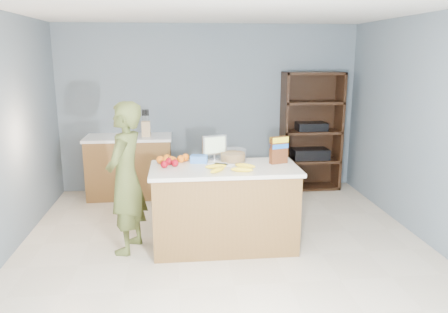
{
  "coord_description": "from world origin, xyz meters",
  "views": [
    {
      "loc": [
        -0.47,
        -4.13,
        2.06
      ],
      "look_at": [
        0.0,
        0.35,
        1.0
      ],
      "focal_mm": 35.0,
      "sensor_mm": 36.0,
      "label": 1
    }
  ],
  "objects": [
    {
      "name": "blue_carton",
      "position": [
        -0.26,
        0.51,
        0.94
      ],
      "size": [
        0.2,
        0.15,
        0.08
      ],
      "primitive_type": "cube",
      "rotation": [
        0.0,
        0.0,
        -0.19
      ],
      "color": "blue",
      "rests_on": "counter_peninsula"
    },
    {
      "name": "salad_bowl",
      "position": [
        0.12,
        0.56,
        0.96
      ],
      "size": [
        0.3,
        0.3,
        0.13
      ],
      "color": "#267219",
      "rests_on": "counter_peninsula"
    },
    {
      "name": "shelving_unit",
      "position": [
        1.55,
        2.35,
        0.86
      ],
      "size": [
        0.9,
        0.4,
        1.8
      ],
      "color": "black",
      "rests_on": "ground"
    },
    {
      "name": "back_cabinet",
      "position": [
        -1.2,
        2.2,
        0.45
      ],
      "size": [
        1.24,
        0.62,
        0.9
      ],
      "color": "brown",
      "rests_on": "ground"
    },
    {
      "name": "apples",
      "position": [
        -0.58,
        0.37,
        0.94
      ],
      "size": [
        0.19,
        0.21,
        0.08
      ],
      "color": "maroon",
      "rests_on": "counter_peninsula"
    },
    {
      "name": "bananas",
      "position": [
        0.04,
        0.15,
        0.93
      ],
      "size": [
        0.53,
        0.32,
        0.05
      ],
      "color": "yellow",
      "rests_on": "counter_peninsula"
    },
    {
      "name": "knife_block",
      "position": [
        -0.94,
        2.16,
        1.02
      ],
      "size": [
        0.12,
        0.1,
        0.31
      ],
      "color": "tan",
      "rests_on": "back_cabinet"
    },
    {
      "name": "envelopes",
      "position": [
        -0.03,
        0.4,
        0.9
      ],
      "size": [
        0.3,
        0.19,
        0.0
      ],
      "color": "white",
      "rests_on": "counter_peninsula"
    },
    {
      "name": "floor",
      "position": [
        0.0,
        0.0,
        0.0
      ],
      "size": [
        4.5,
        5.0,
        0.02
      ],
      "primitive_type": "cube",
      "color": "beige",
      "rests_on": "ground"
    },
    {
      "name": "person",
      "position": [
        -1.03,
        0.32,
        0.8
      ],
      "size": [
        0.53,
        0.67,
        1.6
      ],
      "primitive_type": "imported",
      "rotation": [
        0.0,
        0.0,
        -1.86
      ],
      "color": "#4A5325",
      "rests_on": "ground"
    },
    {
      "name": "tv",
      "position": [
        -0.08,
        0.62,
        1.06
      ],
      "size": [
        0.28,
        0.12,
        0.28
      ],
      "color": "silver",
      "rests_on": "counter_peninsula"
    },
    {
      "name": "walls",
      "position": [
        0.0,
        0.0,
        1.65
      ],
      "size": [
        4.52,
        5.02,
        2.51
      ],
      "color": "slate",
      "rests_on": "ground"
    },
    {
      "name": "cereal_box",
      "position": [
        0.6,
        0.39,
        1.07
      ],
      "size": [
        0.21,
        0.13,
        0.29
      ],
      "color": "#592B14",
      "rests_on": "counter_peninsula"
    },
    {
      "name": "oranges",
      "position": [
        -0.55,
        0.52,
        0.94
      ],
      "size": [
        0.36,
        0.22,
        0.08
      ],
      "color": "orange",
      "rests_on": "counter_peninsula"
    },
    {
      "name": "counter_peninsula",
      "position": [
        0.0,
        0.3,
        0.42
      ],
      "size": [
        1.56,
        0.76,
        0.9
      ],
      "color": "brown",
      "rests_on": "ground"
    }
  ]
}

